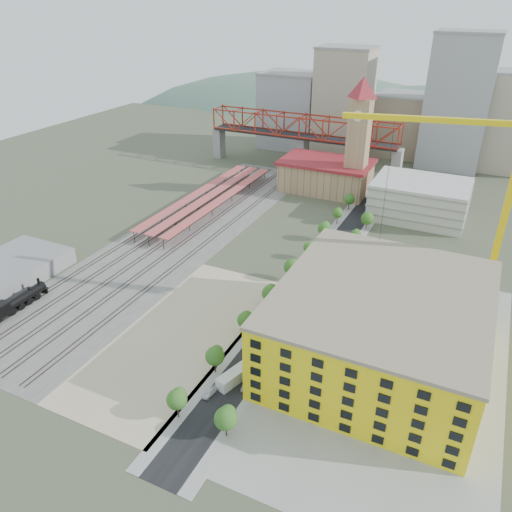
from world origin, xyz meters
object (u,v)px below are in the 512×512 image
at_px(site_trailer_c, 287,308).
at_px(site_trailer_d, 295,298).
at_px(clock_tower, 359,128).
at_px(site_trailer_a, 237,375).
at_px(construction_building, 380,326).
at_px(car_0, 210,392).
at_px(locomotive, 14,304).
at_px(tower_crane, 495,183).
at_px(site_trailer_b, 262,342).

relative_size(site_trailer_c, site_trailer_d, 1.04).
xyz_separation_m(clock_tower, site_trailer_a, (8.00, -120.23, -27.28)).
xyz_separation_m(construction_building, car_0, (-29.00, -26.81, -8.69)).
height_order(construction_building, site_trailer_d, construction_building).
relative_size(locomotive, site_trailer_d, 2.58).
relative_size(tower_crane, site_trailer_d, 6.40).
height_order(clock_tower, locomotive, clock_tower).
bearing_deg(construction_building, car_0, -137.25).
distance_m(site_trailer_b, site_trailer_d, 21.56).
distance_m(clock_tower, car_0, 129.95).
bearing_deg(locomotive, clock_tower, 64.62).
relative_size(site_trailer_a, site_trailer_b, 1.16).
bearing_deg(car_0, clock_tower, 99.82).
xyz_separation_m(clock_tower, site_trailer_d, (8.00, -85.55, -27.44)).
distance_m(construction_building, car_0, 40.44).
bearing_deg(car_0, construction_building, 50.32).
bearing_deg(locomotive, construction_building, 13.60).
height_order(construction_building, tower_crane, tower_crane).
height_order(tower_crane, site_trailer_a, tower_crane).
relative_size(site_trailer_d, car_0, 2.17).
relative_size(tower_crane, site_trailer_a, 5.66).
height_order(locomotive, site_trailer_d, locomotive).
relative_size(locomotive, site_trailer_a, 2.27).
bearing_deg(clock_tower, site_trailer_c, -84.99).
bearing_deg(tower_crane, clock_tower, 126.10).
distance_m(locomotive, site_trailer_c, 72.95).
bearing_deg(site_trailer_c, car_0, -93.54).
relative_size(clock_tower, locomotive, 2.21).
distance_m(construction_building, site_trailer_d, 30.84).
relative_size(tower_crane, site_trailer_b, 6.55).
height_order(tower_crane, site_trailer_d, tower_crane).
height_order(clock_tower, site_trailer_a, clock_tower).
bearing_deg(car_0, site_trailer_c, 92.75).
distance_m(site_trailer_d, car_0, 41.37).
bearing_deg(clock_tower, construction_building, -71.22).
distance_m(site_trailer_c, site_trailer_d, 5.64).
height_order(clock_tower, car_0, clock_tower).
xyz_separation_m(site_trailer_a, site_trailer_d, (0.00, 34.69, -0.17)).
bearing_deg(tower_crane, car_0, -128.91).
bearing_deg(construction_building, locomotive, -166.40).
bearing_deg(clock_tower, site_trailer_a, -86.19).
bearing_deg(clock_tower, site_trailer_b, -85.73).
relative_size(clock_tower, car_0, 12.35).
bearing_deg(site_trailer_a, car_0, -97.78).
height_order(tower_crane, car_0, tower_crane).
relative_size(construction_building, site_trailer_c, 5.32).
xyz_separation_m(site_trailer_a, site_trailer_b, (0.00, 13.12, -0.19)).
relative_size(locomotive, site_trailer_c, 2.48).
bearing_deg(construction_building, site_trailer_c, 161.28).
xyz_separation_m(construction_building, site_trailer_a, (-26.00, -20.24, -7.99)).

